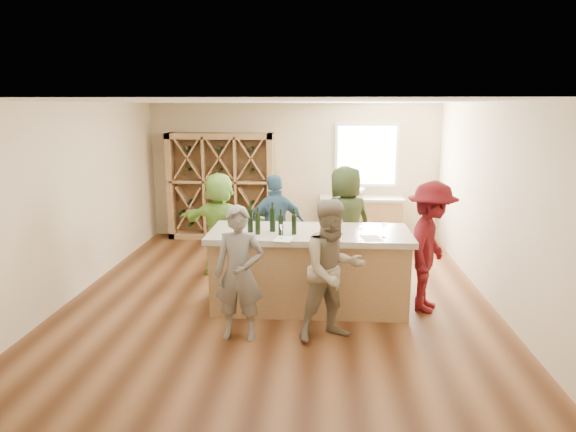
# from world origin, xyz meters

# --- Properties ---
(floor) EXTENTS (6.00, 7.00, 0.10)m
(floor) POSITION_xyz_m (0.00, 0.00, -0.05)
(floor) COLOR brown
(floor) RESTS_ON ground
(ceiling) EXTENTS (6.00, 7.00, 0.10)m
(ceiling) POSITION_xyz_m (0.00, 0.00, 2.85)
(ceiling) COLOR white
(ceiling) RESTS_ON ground
(wall_back) EXTENTS (6.00, 0.10, 2.80)m
(wall_back) POSITION_xyz_m (0.00, 3.55, 1.40)
(wall_back) COLOR beige
(wall_back) RESTS_ON ground
(wall_front) EXTENTS (6.00, 0.10, 2.80)m
(wall_front) POSITION_xyz_m (0.00, -3.55, 1.40)
(wall_front) COLOR beige
(wall_front) RESTS_ON ground
(wall_left) EXTENTS (0.10, 7.00, 2.80)m
(wall_left) POSITION_xyz_m (-3.05, 0.00, 1.40)
(wall_left) COLOR beige
(wall_left) RESTS_ON ground
(wall_right) EXTENTS (0.10, 7.00, 2.80)m
(wall_right) POSITION_xyz_m (3.05, 0.00, 1.40)
(wall_right) COLOR beige
(wall_right) RESTS_ON ground
(window_frame) EXTENTS (1.30, 0.06, 1.30)m
(window_frame) POSITION_xyz_m (1.50, 3.47, 1.75)
(window_frame) COLOR white
(window_frame) RESTS_ON wall_back
(window_pane) EXTENTS (1.18, 0.01, 1.18)m
(window_pane) POSITION_xyz_m (1.50, 3.44, 1.75)
(window_pane) COLOR white
(window_pane) RESTS_ON wall_back
(wine_rack) EXTENTS (2.20, 0.45, 2.20)m
(wine_rack) POSITION_xyz_m (-1.50, 3.27, 1.10)
(wine_rack) COLOR #9C764A
(wine_rack) RESTS_ON floor
(back_counter_base) EXTENTS (1.60, 0.58, 0.86)m
(back_counter_base) POSITION_xyz_m (1.40, 3.20, 0.43)
(back_counter_base) COLOR #9C764A
(back_counter_base) RESTS_ON floor
(back_counter_top) EXTENTS (1.70, 0.62, 0.06)m
(back_counter_top) POSITION_xyz_m (1.40, 3.20, 0.89)
(back_counter_top) COLOR #B5A794
(back_counter_top) RESTS_ON back_counter_base
(sink) EXTENTS (0.54, 0.54, 0.19)m
(sink) POSITION_xyz_m (1.20, 3.20, 1.01)
(sink) COLOR silver
(sink) RESTS_ON back_counter_top
(faucet) EXTENTS (0.02, 0.02, 0.30)m
(faucet) POSITION_xyz_m (1.20, 3.38, 1.07)
(faucet) COLOR silver
(faucet) RESTS_ON back_counter_top
(tasting_counter_base) EXTENTS (2.60, 1.00, 1.00)m
(tasting_counter_base) POSITION_xyz_m (0.44, -0.42, 0.50)
(tasting_counter_base) COLOR #9C764A
(tasting_counter_base) RESTS_ON floor
(tasting_counter_top) EXTENTS (2.72, 1.12, 0.08)m
(tasting_counter_top) POSITION_xyz_m (0.44, -0.42, 1.04)
(tasting_counter_top) COLOR #B5A794
(tasting_counter_top) RESTS_ON tasting_counter_base
(wine_bottle_a) EXTENTS (0.09, 0.09, 0.31)m
(wine_bottle_a) POSITION_xyz_m (-0.36, -0.54, 1.23)
(wine_bottle_a) COLOR black
(wine_bottle_a) RESTS_ON tasting_counter_top
(wine_bottle_b) EXTENTS (0.07, 0.07, 0.28)m
(wine_bottle_b) POSITION_xyz_m (-0.24, -0.64, 1.22)
(wine_bottle_b) COLOR black
(wine_bottle_b) RESTS_ON tasting_counter_top
(wine_bottle_c) EXTENTS (0.09, 0.09, 0.32)m
(wine_bottle_c) POSITION_xyz_m (-0.06, -0.48, 1.24)
(wine_bottle_c) COLOR black
(wine_bottle_c) RESTS_ON tasting_counter_top
(wine_bottle_d) EXTENTS (0.08, 0.08, 0.27)m
(wine_bottle_d) POSITION_xyz_m (0.06, -0.67, 1.21)
(wine_bottle_d) COLOR black
(wine_bottle_d) RESTS_ON tasting_counter_top
(wine_bottle_e) EXTENTS (0.08, 0.08, 0.27)m
(wine_bottle_e) POSITION_xyz_m (0.23, -0.61, 1.21)
(wine_bottle_e) COLOR black
(wine_bottle_e) RESTS_ON tasting_counter_top
(wine_glass_a) EXTENTS (0.08, 0.08, 0.18)m
(wine_glass_a) POSITION_xyz_m (0.09, -0.87, 1.17)
(wine_glass_a) COLOR white
(wine_glass_a) RESTS_ON tasting_counter_top
(wine_glass_b) EXTENTS (0.07, 0.07, 0.19)m
(wine_glass_b) POSITION_xyz_m (0.67, -0.87, 1.17)
(wine_glass_b) COLOR white
(wine_glass_b) RESTS_ON tasting_counter_top
(wine_glass_c) EXTENTS (0.07, 0.07, 0.17)m
(wine_glass_c) POSITION_xyz_m (1.09, -0.86, 1.16)
(wine_glass_c) COLOR white
(wine_glass_c) RESTS_ON tasting_counter_top
(wine_glass_d) EXTENTS (0.09, 0.09, 0.20)m
(wine_glass_d) POSITION_xyz_m (0.85, -0.57, 1.18)
(wine_glass_d) COLOR white
(wine_glass_d) RESTS_ON tasting_counter_top
(wine_glass_e) EXTENTS (0.08, 0.08, 0.19)m
(wine_glass_e) POSITION_xyz_m (1.40, -0.70, 1.18)
(wine_glass_e) COLOR white
(wine_glass_e) RESTS_ON tasting_counter_top
(tasting_menu_a) EXTENTS (0.26, 0.33, 0.00)m
(tasting_menu_a) POSITION_xyz_m (0.12, -0.87, 1.08)
(tasting_menu_a) COLOR white
(tasting_menu_a) RESTS_ON tasting_counter_top
(tasting_menu_b) EXTENTS (0.24, 0.32, 0.00)m
(tasting_menu_b) POSITION_xyz_m (0.70, -0.86, 1.08)
(tasting_menu_b) COLOR white
(tasting_menu_b) RESTS_ON tasting_counter_top
(tasting_menu_c) EXTENTS (0.29, 0.36, 0.00)m
(tasting_menu_c) POSITION_xyz_m (1.23, -0.77, 1.08)
(tasting_menu_c) COLOR white
(tasting_menu_c) RESTS_ON tasting_counter_top
(person_near_left) EXTENTS (0.61, 0.46, 1.62)m
(person_near_left) POSITION_xyz_m (-0.36, -1.47, 0.81)
(person_near_left) COLOR slate
(person_near_left) RESTS_ON floor
(person_near_right) EXTENTS (0.94, 0.78, 1.70)m
(person_near_right) POSITION_xyz_m (0.74, -1.41, 0.85)
(person_near_right) COLOR gray
(person_near_right) RESTS_ON floor
(person_server) EXTENTS (0.92, 1.26, 1.78)m
(person_server) POSITION_xyz_m (2.06, -0.43, 0.89)
(person_server) COLOR #590F14
(person_server) RESTS_ON floor
(person_far_mid) EXTENTS (1.11, 0.86, 1.70)m
(person_far_mid) POSITION_xyz_m (-0.13, 0.72, 0.85)
(person_far_mid) COLOR #335972
(person_far_mid) RESTS_ON floor
(person_far_right) EXTENTS (1.05, 0.87, 1.84)m
(person_far_right) POSITION_xyz_m (0.97, 0.76, 0.92)
(person_far_right) COLOR #263319
(person_far_right) RESTS_ON floor
(person_far_left) EXTENTS (1.67, 0.94, 1.70)m
(person_far_left) POSITION_xyz_m (-1.06, 0.89, 0.85)
(person_far_left) COLOR #8CC64C
(person_far_left) RESTS_ON floor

